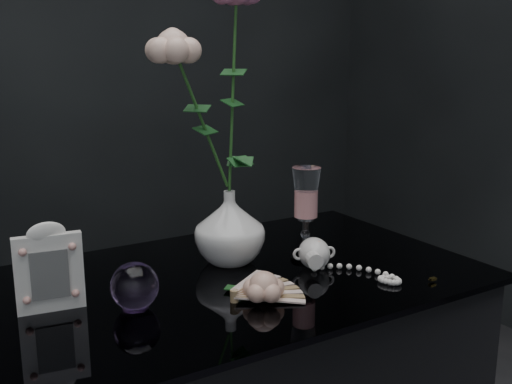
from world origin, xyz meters
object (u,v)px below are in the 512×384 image
loose_rose (264,287)px  wine_glass (306,214)px  vase (230,227)px  paperweight (135,286)px  pearl_jar (314,252)px  picture_frame (49,267)px

loose_rose → wine_glass: bearing=48.8°
loose_rose → vase: bearing=89.3°
loose_rose → paperweight: bearing=168.6°
vase → pearl_jar: bearing=-41.0°
pearl_jar → paperweight: bearing=-158.3°
wine_glass → paperweight: size_ratio=2.41×
vase → pearl_jar: vase is taller
paperweight → pearl_jar: 0.38m
wine_glass → pearl_jar: bearing=-104.2°
vase → wine_glass: wine_glass is taller
picture_frame → pearl_jar: 0.51m
wine_glass → loose_rose: wine_glass is taller
wine_glass → loose_rose: size_ratio=1.22×
pearl_jar → loose_rose: bearing=-131.4°
pearl_jar → wine_glass: bearing=96.7°
wine_glass → picture_frame: size_ratio=1.27×
wine_glass → pearl_jar: size_ratio=0.87×
vase → picture_frame: 0.37m
wine_glass → paperweight: bearing=-172.3°
picture_frame → pearl_jar: size_ratio=0.68×
vase → picture_frame: picture_frame is taller
vase → wine_glass: bearing=-25.0°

